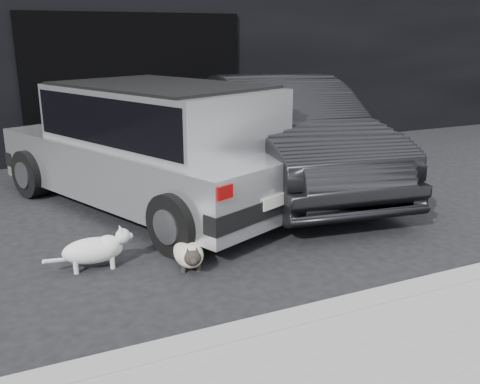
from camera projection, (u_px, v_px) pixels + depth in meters
name	position (u px, v px, depth m)	size (l,w,h in m)	color
ground	(145.00, 232.00, 6.26)	(80.00, 80.00, 0.00)	black
building_facade	(109.00, 21.00, 11.17)	(34.00, 4.00, 5.00)	black
garage_opening	(137.00, 87.00, 9.76)	(4.00, 0.10, 2.60)	black
curb	(347.00, 309.00, 4.38)	(18.00, 0.25, 0.12)	gray
silver_hatchback	(156.00, 140.00, 7.01)	(3.52, 4.84, 1.63)	silver
second_car	(283.00, 132.00, 7.99)	(1.73, 4.95, 1.63)	black
cat_siamese	(189.00, 254.00, 5.30)	(0.41, 0.87, 0.30)	beige
cat_white	(97.00, 249.00, 5.26)	(0.88, 0.34, 0.41)	white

